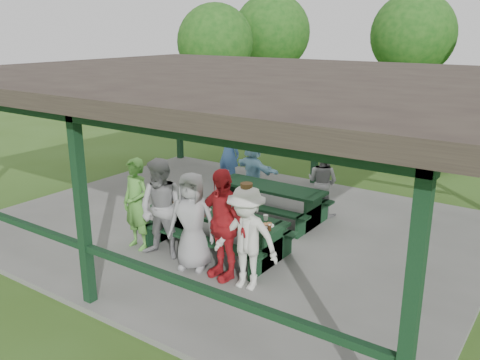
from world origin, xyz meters
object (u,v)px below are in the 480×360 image
Objects in this scene: picnic_table_far at (270,198)px; farm_trailer at (319,127)px; picnic_table_near at (218,227)px; pickup_truck at (380,136)px; contestant_grey_mid at (192,221)px; contestant_green at (136,204)px; contestant_white_fedora at (246,238)px; contestant_red at (222,224)px; spectator_blue at (229,152)px; spectator_lblue at (253,170)px; contestant_grey_left at (162,209)px; spectator_grey at (322,182)px.

farm_trailer reaches higher than picnic_table_far.
pickup_truck is (-0.20, 9.18, 0.12)m from picnic_table_near.
contestant_grey_mid reaches higher than pickup_truck.
picnic_table_far is at bearing 70.97° from contestant_green.
pickup_truck is (-1.43, 10.05, -0.26)m from contestant_white_fedora.
contestant_red is 1.05× the size of spectator_blue.
contestant_red is 3.97m from spectator_lblue.
spectator_lblue is (0.30, 3.55, -0.11)m from contestant_green.
picnic_table_near is 1.46× the size of contestant_grey_left.
spectator_grey reaches higher than picnic_table_far.
contestant_grey_left reaches higher than contestant_grey_mid.
contestant_grey_left is at bearing -129.07° from picnic_table_near.
spectator_blue reaches higher than contestant_green.
contestant_grey_left is (-0.64, -0.79, 0.45)m from picnic_table_near.
farm_trailer is at bearing 95.42° from pickup_truck.
contestant_white_fedora is (1.87, -0.07, -0.07)m from contestant_grey_left.
picnic_table_near is 1.78× the size of spectator_grey.
contestant_green is 1.41m from contestant_grey_mid.
picnic_table_near is 1.54× the size of contestant_green.
spectator_blue is 0.43× the size of farm_trailer.
spectator_blue is (-1.24, 0.71, 0.14)m from spectator_lblue.
farm_trailer is at bearing -82.82° from spectator_blue.
farm_trailer is (-2.62, 10.22, -0.24)m from contestant_grey_mid.
spectator_blue is 3.09m from spectator_grey.
contestant_red reaches higher than contestant_white_fedora.
spectator_blue is (-2.21, 1.50, 0.43)m from picnic_table_far.
spectator_lblue is (-2.27, 3.65, -0.09)m from contestant_white_fedora.
spectator_lblue is (-0.97, 0.79, 0.30)m from picnic_table_far.
spectator_blue is at bearing 108.12° from contestant_green.
picnic_table_near is 2.99m from spectator_grey.
contestant_grey_left is at bearing -75.43° from farm_trailer.
spectator_blue is at bearing -83.39° from farm_trailer.
contestant_green is at bearing -114.60° from picnic_table_far.
farm_trailer is (-2.48, 7.41, 0.16)m from picnic_table_far.
contestant_red is at bearing -48.29° from picnic_table_near.
spectator_blue reaches higher than pickup_truck.
picnic_table_far is 1.41× the size of contestant_grey_mid.
picnic_table_far is at bearing 69.61° from contestant_grey_left.
spectator_lblue is 0.30× the size of pickup_truck.
spectator_blue is (-1.64, 4.29, -0.02)m from contestant_grey_left.
contestant_grey_mid is 1.16m from contestant_white_fedora.
pickup_truck reaches higher than picnic_table_far.
contestant_white_fedora is 1.15× the size of spectator_lblue.
picnic_table_far is at bearing 158.23° from spectator_lblue.
pickup_truck is (-0.89, 9.96, -0.35)m from contestant_red.
picnic_table_far is 2.84m from contestant_grey_mid.
pickup_truck is (0.45, 9.97, -0.33)m from contestant_grey_left.
picnic_table_far is 0.58× the size of farm_trailer.
contestant_green reaches higher than spectator_lblue.
contestant_green reaches higher than picnic_table_far.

